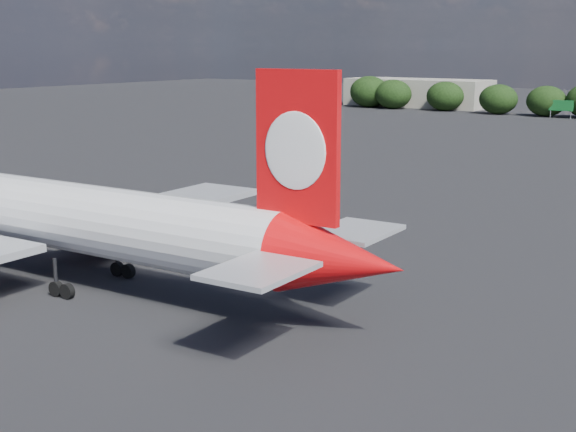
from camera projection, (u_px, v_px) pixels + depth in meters
The scene contains 4 objects.
ground at pixel (412, 197), 95.85m from camera, with size 500.00×500.00×0.00m, color black.
qantas_airliner at pixel (82, 221), 59.62m from camera, with size 50.26×47.76×16.41m.
terminal_building at pixel (418, 93), 237.02m from camera, with size 42.00×16.00×8.00m.
highway_sign at pixel (561, 106), 197.78m from camera, with size 6.00×0.30×4.50m.
Camera 1 is at (42.61, -25.32, 17.79)m, focal length 50.00 mm.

